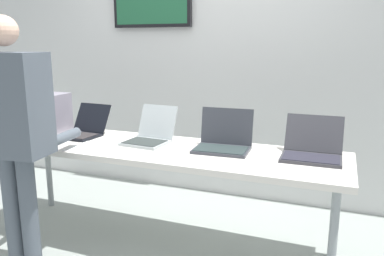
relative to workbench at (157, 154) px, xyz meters
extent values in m
cube|color=#949C96|center=(0.00, 0.00, -0.71)|extent=(8.00, 8.00, 0.04)
cube|color=silver|center=(0.00, 1.13, 0.69)|extent=(8.00, 0.06, 2.76)
cube|color=silver|center=(0.00, 0.00, 0.03)|extent=(2.64, 0.70, 0.04)
cylinder|color=gray|center=(-1.22, -0.25, -0.34)|extent=(0.05, 0.05, 0.70)
cylinder|color=gray|center=(1.22, -0.25, -0.34)|extent=(0.05, 0.05, 0.70)
cylinder|color=gray|center=(-1.22, 0.25, -0.34)|extent=(0.05, 0.05, 0.70)
cylinder|color=gray|center=(1.22, 0.25, -0.34)|extent=(0.05, 0.05, 0.70)
cube|color=gray|center=(-1.10, 0.10, 0.21)|extent=(0.34, 0.35, 0.31)
cube|color=black|center=(-1.10, -0.08, 0.21)|extent=(0.04, 0.01, 0.03)
cube|color=black|center=(-0.71, 0.04, 0.06)|extent=(0.32, 0.27, 0.02)
cube|color=#2F2B2C|center=(-0.71, 0.02, 0.07)|extent=(0.29, 0.21, 0.00)
cube|color=black|center=(-0.69, 0.22, 0.18)|extent=(0.31, 0.15, 0.22)
cube|color=navy|center=(-0.69, 0.22, 0.18)|extent=(0.28, 0.13, 0.19)
cube|color=#A8B2B4|center=(-0.11, 0.04, 0.06)|extent=(0.32, 0.28, 0.02)
cube|color=#2D3433|center=(-0.11, 0.03, 0.07)|extent=(0.29, 0.23, 0.00)
cube|color=#A8B2B4|center=(-0.09, 0.22, 0.19)|extent=(0.31, 0.13, 0.24)
cube|color=white|center=(-0.09, 0.22, 0.19)|extent=(0.28, 0.11, 0.21)
cube|color=#35383F|center=(0.46, 0.05, 0.06)|extent=(0.38, 0.28, 0.02)
cube|color=#293535|center=(0.47, 0.04, 0.07)|extent=(0.35, 0.23, 0.00)
cube|color=#35383F|center=(0.46, 0.21, 0.20)|extent=(0.37, 0.07, 0.25)
cube|color=silver|center=(0.46, 0.21, 0.20)|extent=(0.34, 0.06, 0.23)
cube|color=#35353B|center=(1.05, 0.06, 0.06)|extent=(0.37, 0.26, 0.02)
cube|color=#292834|center=(1.05, 0.05, 0.07)|extent=(0.34, 0.21, 0.00)
cube|color=#35353B|center=(1.05, 0.25, 0.19)|extent=(0.37, 0.13, 0.23)
cube|color=#2A5F2F|center=(1.05, 0.25, 0.18)|extent=(0.34, 0.11, 0.20)
cylinder|color=#4D5661|center=(-0.73, -0.64, -0.29)|extent=(0.12, 0.12, 0.79)
cylinder|color=#4D5661|center=(-0.61, -0.62, -0.29)|extent=(0.12, 0.12, 0.79)
cube|color=#4D5661|center=(-0.67, -0.63, 0.41)|extent=(0.47, 0.31, 0.62)
sphere|color=beige|center=(-0.67, -0.63, 0.85)|extent=(0.18, 0.18, 0.18)
cylinder|color=#4D5661|center=(-0.87, -0.36, 0.15)|extent=(0.11, 0.33, 0.07)
cylinder|color=#4D5661|center=(-0.54, -0.32, 0.15)|extent=(0.11, 0.33, 0.07)
cube|color=white|center=(-0.47, -0.17, 0.05)|extent=(0.24, 0.32, 0.00)
camera|label=1|loc=(1.20, -2.40, 0.78)|focal=36.24mm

